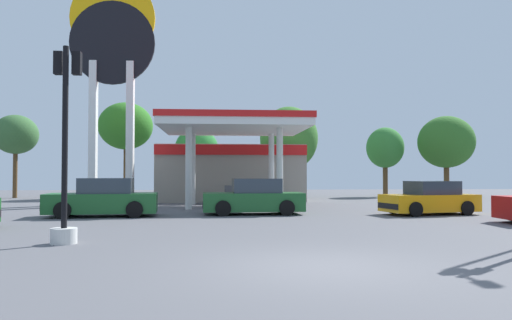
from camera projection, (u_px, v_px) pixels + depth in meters
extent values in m
plane|color=#56565B|center=(324.00, 267.00, 8.94)|extent=(90.00, 90.00, 0.00)
cube|color=gray|center=(230.00, 173.00, 31.91)|extent=(9.09, 5.27, 3.49)
cube|color=red|center=(231.00, 150.00, 29.28)|extent=(9.09, 0.12, 0.60)
cube|color=white|center=(233.00, 127.00, 25.69)|extent=(7.32, 6.76, 0.35)
cube|color=red|center=(233.00, 121.00, 25.70)|extent=(7.42, 6.86, 0.30)
cylinder|color=silver|center=(189.00, 168.00, 23.60)|extent=(0.32, 0.32, 3.96)
cylinder|color=silver|center=(280.00, 168.00, 23.94)|extent=(0.32, 0.32, 3.96)
cylinder|color=silver|center=(193.00, 169.00, 27.31)|extent=(0.32, 0.32, 3.96)
cylinder|color=silver|center=(271.00, 169.00, 27.65)|extent=(0.32, 0.32, 3.96)
cube|color=#4C4C51|center=(233.00, 196.00, 25.58)|extent=(0.90, 0.60, 1.10)
cube|color=white|center=(93.00, 132.00, 27.69)|extent=(0.40, 0.56, 8.07)
cube|color=white|center=(130.00, 133.00, 27.85)|extent=(0.40, 0.56, 8.07)
cylinder|color=black|center=(112.00, 43.00, 27.92)|extent=(4.76, 0.22, 4.76)
cylinder|color=#F2B20C|center=(113.00, 18.00, 27.98)|extent=(4.76, 0.22, 4.76)
cube|color=white|center=(113.00, 30.00, 28.00)|extent=(4.38, 0.08, 0.86)
cylinder|color=black|center=(63.00, 210.00, 18.53)|extent=(0.66, 0.27, 0.65)
cylinder|color=black|center=(72.00, 207.00, 20.25)|extent=(0.66, 0.27, 0.65)
cylinder|color=black|center=(135.00, 209.00, 18.95)|extent=(0.66, 0.27, 0.65)
cylinder|color=black|center=(138.00, 207.00, 20.67)|extent=(0.66, 0.27, 0.65)
cube|color=#1E5928|center=(102.00, 203.00, 19.61)|extent=(4.39, 2.12, 0.77)
cube|color=#2D3842|center=(107.00, 186.00, 19.65)|extent=(2.15, 1.74, 0.65)
cube|color=black|center=(47.00, 206.00, 19.27)|extent=(0.26, 1.70, 0.24)
cylinder|color=black|center=(415.00, 209.00, 19.45)|extent=(0.62, 0.32, 0.59)
cylinder|color=black|center=(393.00, 207.00, 20.99)|extent=(0.62, 0.32, 0.59)
cylinder|color=black|center=(467.00, 208.00, 20.11)|extent=(0.62, 0.32, 0.59)
cylinder|color=black|center=(442.00, 206.00, 21.64)|extent=(0.62, 0.32, 0.59)
cube|color=orange|center=(429.00, 203.00, 20.55)|extent=(4.13, 2.36, 0.70)
cube|color=#2D3842|center=(432.00, 188.00, 20.61)|extent=(2.10, 1.78, 0.59)
cube|color=black|center=(389.00, 206.00, 20.03)|extent=(0.41, 1.54, 0.22)
cylinder|color=black|center=(223.00, 208.00, 19.70)|extent=(0.64, 0.24, 0.64)
cylinder|color=black|center=(221.00, 206.00, 21.39)|extent=(0.64, 0.24, 0.64)
cylinder|color=black|center=(287.00, 208.00, 19.99)|extent=(0.64, 0.24, 0.64)
cylinder|color=black|center=(280.00, 205.00, 21.69)|extent=(0.64, 0.24, 0.64)
cube|color=#1E5928|center=(253.00, 202.00, 20.70)|extent=(4.23, 1.89, 0.76)
cube|color=#2D3842|center=(256.00, 186.00, 20.73)|extent=(2.04, 1.62, 0.64)
cube|color=black|center=(204.00, 205.00, 20.46)|extent=(0.18, 1.67, 0.24)
cylinder|color=silver|center=(64.00, 236.00, 11.90)|extent=(0.62, 0.62, 0.38)
cylinder|color=black|center=(65.00, 137.00, 11.97)|extent=(0.14, 0.14, 4.43)
cube|color=black|center=(59.00, 63.00, 12.17)|extent=(0.21, 0.20, 0.57)
sphere|color=red|center=(60.00, 57.00, 12.30)|extent=(0.15, 0.15, 0.15)
sphere|color=#D89E0C|center=(60.00, 64.00, 12.29)|extent=(0.15, 0.15, 0.15)
sphere|color=green|center=(60.00, 71.00, 12.29)|extent=(0.15, 0.15, 0.15)
cube|color=black|center=(77.00, 63.00, 12.20)|extent=(0.21, 0.20, 0.57)
sphere|color=red|center=(78.00, 57.00, 12.33)|extent=(0.15, 0.15, 0.15)
sphere|color=#D89E0C|center=(78.00, 65.00, 12.33)|extent=(0.15, 0.15, 0.15)
sphere|color=green|center=(78.00, 72.00, 12.32)|extent=(0.15, 0.15, 0.15)
cylinder|color=brown|center=(15.00, 174.00, 34.98)|extent=(0.31, 0.31, 3.36)
ellipsoid|color=#376434|center=(16.00, 134.00, 35.07)|extent=(3.09, 3.09, 2.79)
cylinder|color=brown|center=(125.00, 172.00, 35.55)|extent=(0.25, 0.25, 3.72)
ellipsoid|color=#2E7422|center=(126.00, 126.00, 35.65)|extent=(3.90, 3.90, 3.40)
cylinder|color=brown|center=(196.00, 181.00, 35.70)|extent=(0.38, 0.38, 2.42)
ellipsoid|color=#2A7D33|center=(197.00, 148.00, 35.77)|extent=(3.12, 3.12, 2.86)
cylinder|color=brown|center=(289.00, 179.00, 35.02)|extent=(0.35, 0.35, 2.70)
ellipsoid|color=#39762C|center=(289.00, 138.00, 35.11)|extent=(4.13, 4.13, 4.52)
cylinder|color=brown|center=(385.00, 179.00, 37.37)|extent=(0.37, 0.37, 2.65)
ellipsoid|color=#357E33|center=(385.00, 148.00, 37.44)|extent=(2.83, 2.83, 3.07)
cylinder|color=brown|center=(447.00, 180.00, 36.07)|extent=(0.39, 0.39, 2.54)
ellipsoid|color=#326B26|center=(446.00, 142.00, 36.15)|extent=(4.05, 4.05, 3.80)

